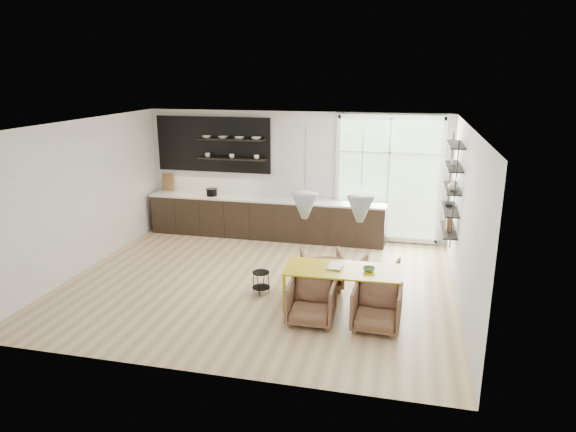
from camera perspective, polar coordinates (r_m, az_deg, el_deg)
The scene contains 11 objects.
room at distance 9.98m, azimuth 1.58°, elevation 2.45°, with size 7.02×6.01×2.91m.
kitchen_run at distance 11.99m, azimuth -2.89°, elevation 0.46°, with size 5.54×0.69×2.75m.
right_shelving at distance 9.86m, azimuth 17.73°, elevation 2.66°, with size 0.26×1.22×1.90m.
dining_table at distance 8.41m, azimuth 6.03°, elevation -6.16°, with size 1.89×0.90×0.68m.
armchair_back_left at distance 9.28m, azimuth 3.75°, elevation -5.91°, with size 0.72×0.74×0.67m, color brown.
armchair_back_right at distance 9.25m, azimuth 10.01°, elevation -6.48°, with size 0.63×0.65×0.59m, color brown.
armchair_front_left at distance 8.03m, azimuth 2.61°, elevation -9.52°, with size 0.71×0.73×0.67m, color brown.
armchair_front_right at distance 7.94m, azimuth 9.81°, elevation -10.03°, with size 0.72×0.74×0.67m, color brown.
wire_stool at distance 9.03m, azimuth -3.01°, elevation -7.06°, with size 0.32×0.32×0.40m.
table_book at distance 8.47m, azimuth 4.49°, elevation -5.52°, with size 0.24×0.32×0.03m, color white.
table_bowl at distance 8.36m, azimuth 8.98°, elevation -5.86°, with size 0.20×0.20×0.06m, color #567E50.
Camera 1 is at (2.52, -8.42, 3.76)m, focal length 32.00 mm.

